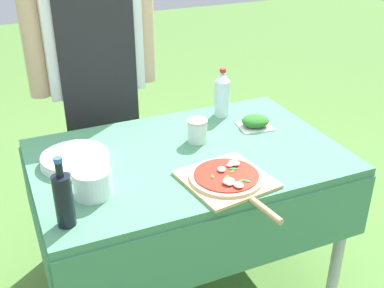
{
  "coord_description": "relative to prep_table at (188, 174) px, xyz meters",
  "views": [
    {
      "loc": [
        -0.69,
        -1.62,
        1.73
      ],
      "look_at": [
        0.02,
        0.0,
        0.81
      ],
      "focal_mm": 45.0,
      "sensor_mm": 36.0,
      "label": 1
    }
  ],
  "objects": [
    {
      "name": "mixing_tub",
      "position": [
        -0.43,
        -0.15,
        0.15
      ],
      "size": [
        0.14,
        0.14,
        0.1
      ],
      "primitive_type": "cylinder",
      "color": "silver",
      "rests_on": "prep_table"
    },
    {
      "name": "plate_stack",
      "position": [
        -0.45,
        0.1,
        0.12
      ],
      "size": [
        0.27,
        0.27,
        0.04
      ],
      "color": "white",
      "rests_on": "prep_table"
    },
    {
      "name": "water_bottle",
      "position": [
        0.3,
        0.29,
        0.21
      ],
      "size": [
        0.07,
        0.07,
        0.24
      ],
      "color": "silver",
      "rests_on": "prep_table"
    },
    {
      "name": "oil_bottle",
      "position": [
        -0.55,
        -0.29,
        0.2
      ],
      "size": [
        0.06,
        0.06,
        0.25
      ],
      "color": "black",
      "rests_on": "prep_table"
    },
    {
      "name": "herb_container",
      "position": [
        0.39,
        0.11,
        0.13
      ],
      "size": [
        0.17,
        0.15,
        0.06
      ],
      "rotation": [
        0.0,
        0.0,
        -0.14
      ],
      "color": "silver",
      "rests_on": "prep_table"
    },
    {
      "name": "person_cook",
      "position": [
        -0.22,
        0.67,
        0.34
      ],
      "size": [
        0.64,
        0.21,
        1.71
      ],
      "rotation": [
        0.0,
        0.0,
        3.15
      ],
      "color": "#70604C",
      "rests_on": "ground"
    },
    {
      "name": "prep_table",
      "position": [
        0.0,
        0.0,
        0.0
      ],
      "size": [
        1.29,
        0.84,
        0.77
      ],
      "color": "#478960",
      "rests_on": "ground"
    },
    {
      "name": "pizza_on_peel",
      "position": [
        0.05,
        -0.27,
        0.11
      ],
      "size": [
        0.34,
        0.48,
        0.05
      ],
      "rotation": [
        0.0,
        0.0,
        0.14
      ],
      "color": "tan",
      "rests_on": "prep_table"
    },
    {
      "name": "sauce_jar",
      "position": [
        0.08,
        0.08,
        0.15
      ],
      "size": [
        0.09,
        0.09,
        0.1
      ],
      "color": "silver",
      "rests_on": "prep_table"
    }
  ]
}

